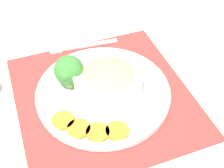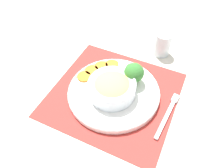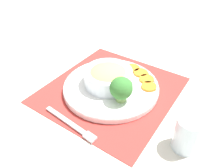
% 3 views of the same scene
% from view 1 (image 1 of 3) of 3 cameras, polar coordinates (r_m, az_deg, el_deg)
% --- Properties ---
extents(ground_plane, '(4.00, 4.00, 0.00)m').
position_cam_1_polar(ground_plane, '(0.71, -1.60, -2.26)').
color(ground_plane, beige).
extents(placemat, '(0.44, 0.42, 0.00)m').
position_cam_1_polar(placemat, '(0.71, -1.60, -2.15)').
color(placemat, '#B2332D').
rests_on(placemat, ground_plane).
extents(plate, '(0.30, 0.30, 0.02)m').
position_cam_1_polar(plate, '(0.70, -1.62, -1.42)').
color(plate, white).
rests_on(plate, placemat).
extents(bowl, '(0.15, 0.15, 0.06)m').
position_cam_1_polar(bowl, '(0.68, -0.74, 0.93)').
color(bowl, silver).
rests_on(bowl, plate).
extents(broccoli_floret, '(0.07, 0.07, 0.08)m').
position_cam_1_polar(broccoli_floret, '(0.69, -7.89, 2.42)').
color(broccoli_floret, '#84AD5B').
rests_on(broccoli_floret, plate).
extents(carrot_slice_near, '(0.05, 0.05, 0.01)m').
position_cam_1_polar(carrot_slice_near, '(0.64, -8.90, -6.60)').
color(carrot_slice_near, orange).
rests_on(carrot_slice_near, plate).
extents(carrot_slice_middle, '(0.05, 0.05, 0.01)m').
position_cam_1_polar(carrot_slice_middle, '(0.63, -6.09, -8.14)').
color(carrot_slice_middle, orange).
rests_on(carrot_slice_middle, plate).
extents(carrot_slice_far, '(0.05, 0.05, 0.01)m').
position_cam_1_polar(carrot_slice_far, '(0.62, -2.61, -8.84)').
color(carrot_slice_far, orange).
rests_on(carrot_slice_far, plate).
extents(carrot_slice_extra, '(0.05, 0.05, 0.01)m').
position_cam_1_polar(carrot_slice_extra, '(0.62, 1.03, -8.57)').
color(carrot_slice_extra, orange).
rests_on(carrot_slice_extra, plate).
extents(fork, '(0.02, 0.18, 0.01)m').
position_cam_1_polar(fork, '(0.84, -6.40, 6.72)').
color(fork, silver).
rests_on(fork, placemat).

